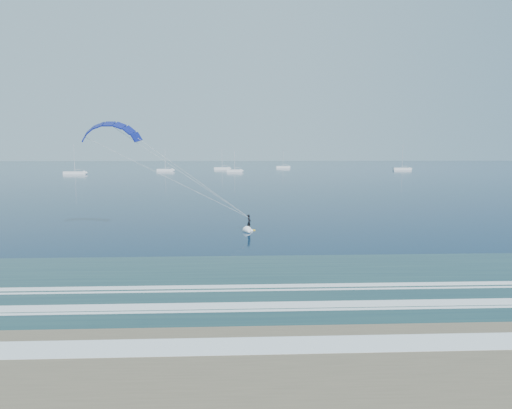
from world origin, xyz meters
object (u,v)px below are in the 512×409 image
object	(u,v)px
sailboat_1	(165,170)
sailboat_2	(222,168)
sailboat_3	(235,171)
kitesurfer_rig	(181,173)
sailboat_0	(75,173)
sailboat_4	(283,167)
sailboat_5	(402,169)

from	to	relation	value
sailboat_1	sailboat_2	xyz separation A→B (m)	(26.64, 22.19, 0.00)
sailboat_1	sailboat_3	distance (m)	34.53
kitesurfer_rig	sailboat_1	world-z (taller)	kitesurfer_rig
sailboat_2	sailboat_3	bearing A→B (deg)	-77.92
kitesurfer_rig	sailboat_2	size ratio (longest dim) A/B	1.76
sailboat_0	sailboat_3	world-z (taller)	sailboat_0
sailboat_3	sailboat_4	xyz separation A→B (m)	(27.84, 50.65, 0.00)
sailboat_5	kitesurfer_rig	bearing A→B (deg)	-117.02
kitesurfer_rig	sailboat_4	xyz separation A→B (m)	(33.46, 211.18, -6.43)
sailboat_0	sailboat_2	distance (m)	77.50
sailboat_1	sailboat_4	bearing A→B (deg)	34.22
sailboat_4	sailboat_5	world-z (taller)	sailboat_5
sailboat_1	sailboat_4	distance (m)	73.97
kitesurfer_rig	sailboat_1	xyz separation A→B (m)	(-27.70, 169.58, -6.43)
kitesurfer_rig	sailboat_3	distance (m)	160.75
sailboat_0	sailboat_3	distance (m)	69.23
kitesurfer_rig	sailboat_0	world-z (taller)	kitesurfer_rig
sailboat_3	sailboat_4	size ratio (longest dim) A/B	0.94
sailboat_1	sailboat_4	size ratio (longest dim) A/B	1.02
sailboat_1	kitesurfer_rig	bearing A→B (deg)	-80.72
sailboat_3	sailboat_5	world-z (taller)	sailboat_5
kitesurfer_rig	sailboat_4	world-z (taller)	kitesurfer_rig
sailboat_4	sailboat_3	bearing A→B (deg)	-118.80
sailboat_2	sailboat_3	world-z (taller)	sailboat_2
sailboat_1	sailboat_5	world-z (taller)	sailboat_5
sailboat_2	sailboat_5	bearing A→B (deg)	-6.59
kitesurfer_rig	sailboat_5	world-z (taller)	kitesurfer_rig
kitesurfer_rig	sailboat_0	distance (m)	155.86
kitesurfer_rig	sailboat_2	bearing A→B (deg)	90.32
sailboat_1	sailboat_5	bearing A→B (deg)	5.43
kitesurfer_rig	sailboat_2	xyz separation A→B (m)	(-1.06, 191.77, -6.43)
sailboat_5	sailboat_2	bearing A→B (deg)	173.41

